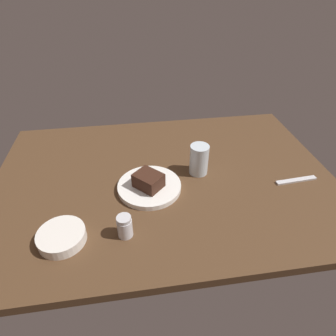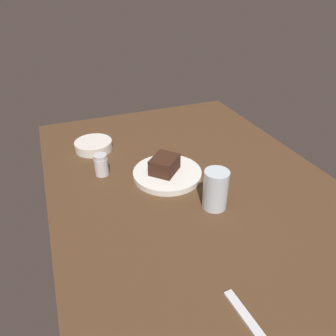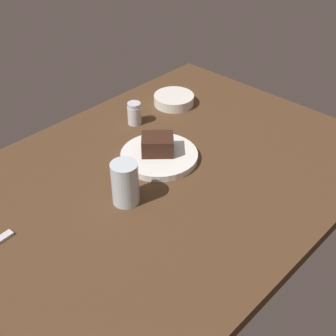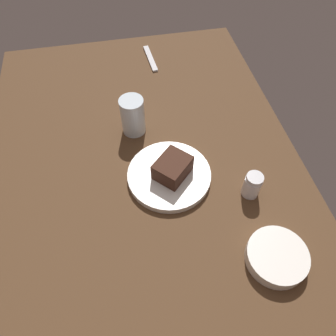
{
  "view_description": "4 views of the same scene",
  "coord_description": "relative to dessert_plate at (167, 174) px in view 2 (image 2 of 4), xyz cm",
  "views": [
    {
      "loc": [
        -10.52,
        -78.79,
        66.35
      ],
      "look_at": [
        0.74,
        -2.89,
        8.84
      ],
      "focal_mm": 30.34,
      "sensor_mm": 36.0,
      "label": 1
    },
    {
      "loc": [
        70.92,
        -35.55,
        57.95
      ],
      "look_at": [
        -6.71,
        -5.32,
        5.51
      ],
      "focal_mm": 33.8,
      "sensor_mm": 36.0,
      "label": 2
    },
    {
      "loc": [
        68.91,
        67.99,
        77.6
      ],
      "look_at": [
        -1.69,
        1.64,
        5.91
      ],
      "focal_mm": 49.83,
      "sensor_mm": 36.0,
      "label": 3
    },
    {
      "loc": [
        -51.46,
        3.53,
        70.2
      ],
      "look_at": [
        -6.24,
        -5.47,
        7.39
      ],
      "focal_mm": 33.66,
      "sensor_mm": 36.0,
      "label": 4
    }
  ],
  "objects": [
    {
      "name": "side_bowl",
      "position": [
        -25.88,
        -18.3,
        0.69
      ],
      "size": [
        13.17,
        13.17,
        3.18
      ],
      "primitive_type": "cylinder",
      "color": "white",
      "rests_on": "dining_table"
    },
    {
      "name": "dessert_spoon",
      "position": [
        51.26,
        -3.53,
        -0.55
      ],
      "size": [
        15.09,
        2.9,
        0.7
      ],
      "primitive_type": "cube",
      "rotation": [
        0.0,
        0.0,
        3.22
      ],
      "color": "silver",
      "rests_on": "dining_table"
    },
    {
      "name": "chocolate_cake_slice",
      "position": [
        -0.24,
        -0.81,
        3.38
      ],
      "size": [
        11.14,
        11.16,
        4.94
      ],
      "primitive_type": "cube",
      "rotation": [
        0.0,
        0.0,
        5.49
      ],
      "color": "#381E14",
      "rests_on": "dessert_plate"
    },
    {
      "name": "dessert_plate",
      "position": [
        0.0,
        0.0,
        0.0
      ],
      "size": [
        21.38,
        21.38,
        1.81
      ],
      "primitive_type": "cylinder",
      "color": "white",
      "rests_on": "dining_table"
    },
    {
      "name": "water_glass",
      "position": [
        18.43,
        6.58,
        4.67
      ],
      "size": [
        6.67,
        6.67,
        11.15
      ],
      "primitive_type": "cylinder",
      "color": "silver",
      "rests_on": "dining_table"
    },
    {
      "name": "dining_table",
      "position": [
        6.06,
        5.8,
        -2.4
      ],
      "size": [
        120.0,
        84.0,
        3.0
      ],
      "primitive_type": "cube",
      "color": "#4C331E",
      "rests_on": "ground"
    },
    {
      "name": "salt_shaker",
      "position": [
        -8.53,
        -18.79,
        2.53
      ],
      "size": [
        4.29,
        4.29,
        6.98
      ],
      "color": "silver",
      "rests_on": "dining_table"
    }
  ]
}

